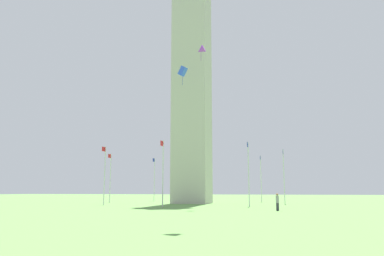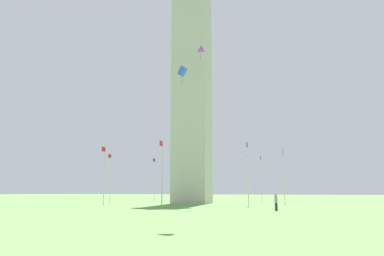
{
  "view_description": "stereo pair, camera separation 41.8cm",
  "coord_description": "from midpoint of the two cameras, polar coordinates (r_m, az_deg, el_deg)",
  "views": [
    {
      "loc": [
        59.92,
        15.61,
        2.07
      ],
      "look_at": [
        0.0,
        0.0,
        12.26
      ],
      "focal_mm": 35.51,
      "sensor_mm": 36.0,
      "label": 1
    },
    {
      "loc": [
        59.81,
        16.01,
        2.07
      ],
      "look_at": [
        0.0,
        0.0,
        12.26
      ],
      "focal_mm": 35.51,
      "sensor_mm": 36.0,
      "label": 2
    }
  ],
  "objects": [
    {
      "name": "flagpole_ne",
      "position": [
        49.92,
        8.64,
        -6.37
      ],
      "size": [
        1.12,
        0.14,
        8.35
      ],
      "color": "silver",
      "rests_on": "ground"
    },
    {
      "name": "flagpole_w",
      "position": [
        67.1,
        -11.98,
        -7.01
      ],
      "size": [
        1.12,
        0.14,
        8.35
      ],
      "color": "silver",
      "rests_on": "ground"
    },
    {
      "name": "flagpole_sw",
      "position": [
        74.8,
        -5.46,
        -7.39
      ],
      "size": [
        1.12,
        0.14,
        8.35
      ],
      "color": "silver",
      "rests_on": "ground"
    },
    {
      "name": "flagpole_e",
      "position": [
        59.88,
        13.82,
        -6.69
      ],
      "size": [
        1.12,
        0.14,
        8.35
      ],
      "color": "silver",
      "rests_on": "ground"
    },
    {
      "name": "flagpole_s",
      "position": [
        76.02,
        3.0,
        -7.45
      ],
      "size": [
        1.12,
        0.14,
        8.35
      ],
      "color": "silver",
      "rests_on": "ground"
    },
    {
      "name": "flagpole_se",
      "position": [
        70.33,
        10.53,
        -7.16
      ],
      "size": [
        1.12,
        0.14,
        8.35
      ],
      "color": "silver",
      "rests_on": "ground"
    },
    {
      "name": "kite_purple_delta",
      "position": [
        49.78,
        1.48,
        11.62
      ],
      "size": [
        1.08,
        1.32,
        2.07
      ],
      "color": "purple"
    },
    {
      "name": "ground_plane",
      "position": [
        61.95,
        0.2,
        -11.26
      ],
      "size": [
        260.0,
        260.0,
        0.0
      ],
      "primitive_type": "plane",
      "color": "#609347"
    },
    {
      "name": "person_gray_shirt",
      "position": [
        40.54,
        12.81,
        -10.79
      ],
      "size": [
        0.32,
        0.32,
        1.78
      ],
      "rotation": [
        0.0,
        0.0,
        -2.43
      ],
      "color": "#2D2D38",
      "rests_on": "ground"
    },
    {
      "name": "flagpole_nw",
      "position": [
        56.04,
        -12.83,
        -6.56
      ],
      "size": [
        1.12,
        0.14,
        8.35
      ],
      "color": "silver",
      "rests_on": "ground"
    },
    {
      "name": "kite_blue_box",
      "position": [
        57.57,
        -1.25,
        8.53
      ],
      "size": [
        1.19,
        1.56,
        2.98
      ],
      "color": "blue"
    },
    {
      "name": "flagpole_n",
      "position": [
        48.05,
        -4.27,
        -6.34
      ],
      "size": [
        1.12,
        0.14,
        8.35
      ],
      "color": "silver",
      "rests_on": "ground"
    },
    {
      "name": "obelisk_monument",
      "position": [
        66.27,
        0.18,
        11.53
      ],
      "size": [
        5.65,
        5.65,
        51.36
      ],
      "color": "#B7B2A8",
      "rests_on": "ground"
    }
  ]
}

